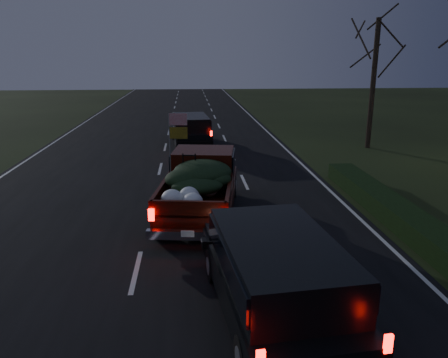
{
  "coord_description": "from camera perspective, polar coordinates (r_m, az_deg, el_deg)",
  "views": [
    {
      "loc": [
        1.34,
        -9.68,
        5.04
      ],
      "look_at": [
        2.43,
        3.5,
        1.3
      ],
      "focal_mm": 35.0,
      "sensor_mm": 36.0,
      "label": 1
    }
  ],
  "objects": [
    {
      "name": "rear_suv",
      "position": [
        8.58,
        6.85,
        -11.71
      ],
      "size": [
        2.69,
        5.24,
        1.45
      ],
      "rotation": [
        0.0,
        0.0,
        0.1
      ],
      "color": "black",
      "rests_on": "ground"
    },
    {
      "name": "ground",
      "position": [
        11.0,
        -11.41,
        -11.83
      ],
      "size": [
        120.0,
        120.0,
        0.0
      ],
      "primitive_type": "plane",
      "color": "black",
      "rests_on": "ground"
    },
    {
      "name": "pickup_truck",
      "position": [
        14.2,
        -3.07,
        -0.32
      ],
      "size": [
        2.9,
        5.87,
        2.95
      ],
      "rotation": [
        0.0,
        0.0,
        -0.14
      ],
      "color": "#3E1008",
      "rests_on": "ground"
    },
    {
      "name": "road_asphalt",
      "position": [
        10.99,
        -11.41,
        -11.79
      ],
      "size": [
        14.0,
        120.0,
        0.02
      ],
      "primitive_type": "cube",
      "color": "black",
      "rests_on": "ground"
    },
    {
      "name": "lead_suv",
      "position": [
        25.82,
        -4.36,
        6.83
      ],
      "size": [
        2.39,
        4.94,
        1.38
      ],
      "rotation": [
        0.0,
        0.0,
        0.08
      ],
      "color": "black",
      "rests_on": "ground"
    },
    {
      "name": "hedge_row",
      "position": [
        15.0,
        21.14,
        -3.74
      ],
      "size": [
        1.0,
        10.0,
        0.6
      ],
      "primitive_type": "cube",
      "color": "black",
      "rests_on": "ground"
    },
    {
      "name": "bare_tree_far",
      "position": [
        25.77,
        19.23,
        15.37
      ],
      "size": [
        3.6,
        3.6,
        7.0
      ],
      "color": "black",
      "rests_on": "ground"
    }
  ]
}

